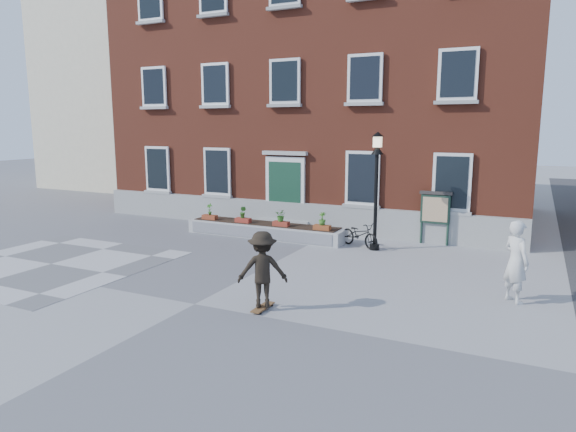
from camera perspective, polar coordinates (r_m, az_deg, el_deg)
The scene contains 10 objects.
ground at distance 12.39m, azimuth -10.32°, elevation -9.61°, with size 100.00×100.00×0.00m, color gray.
checker_patch at distance 17.11m, azimuth -24.82°, elevation -4.86°, with size 6.00×6.00×0.01m, color #5D5D5F.
distant_building at distance 38.62m, azimuth -14.96°, elevation 13.24°, with size 10.00×12.00×13.00m, color beige.
bicycle at distance 17.76m, azimuth 7.95°, elevation -2.05°, with size 0.58×1.67×0.88m, color black.
bystander at distance 13.20m, azimuth 24.00°, elevation -4.65°, with size 0.72×0.47×1.97m, color silver.
brick_building at distance 25.11m, azimuth 4.93°, elevation 14.98°, with size 18.40×10.85×12.60m.
planter_assembly at distance 19.21m, azimuth -2.57°, elevation -1.45°, with size 6.20×1.12×1.15m.
lamp_post at distance 17.13m, azimuth 9.81°, elevation 4.57°, with size 0.40×0.40×3.93m.
notice_board at distance 18.56m, azimuth 16.05°, elevation 0.76°, with size 1.10×0.16×1.87m.
skateboarder at distance 11.58m, azimuth -2.85°, elevation -5.97°, with size 1.30×1.10×1.82m.
Camera 1 is at (6.96, -9.38, 4.14)m, focal length 32.00 mm.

